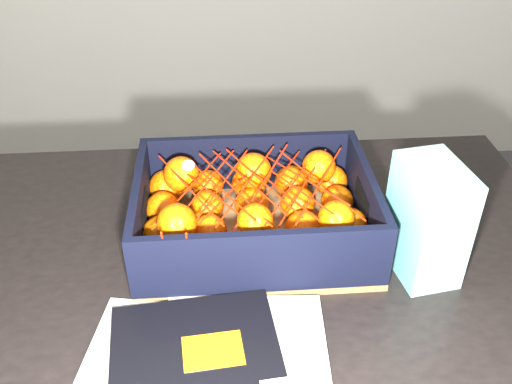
{
  "coord_description": "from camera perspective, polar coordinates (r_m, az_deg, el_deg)",
  "views": [
    {
      "loc": [
        -0.15,
        -0.4,
        1.34
      ],
      "look_at": [
        -0.1,
        0.28,
        0.86
      ],
      "focal_mm": 40.25,
      "sensor_mm": 36.0,
      "label": 1
    }
  ],
  "objects": [
    {
      "name": "table",
      "position": [
        0.92,
        -5.65,
        -13.6
      ],
      "size": [
        1.2,
        0.8,
        0.75
      ],
      "color": "black",
      "rests_on": "ground"
    },
    {
      "name": "clementine_heap",
      "position": [
        0.9,
        -0.33,
        -1.92
      ],
      "size": [
        0.35,
        0.25,
        0.1
      ],
      "color": "#FF5A05",
      "rests_on": "produce_crate"
    },
    {
      "name": "produce_crate",
      "position": [
        0.9,
        -0.15,
        -2.77
      ],
      "size": [
        0.36,
        0.27,
        0.11
      ],
      "color": "olive",
      "rests_on": "table"
    },
    {
      "name": "mesh_net",
      "position": [
        0.86,
        -0.54,
        0.37
      ],
      "size": [
        0.3,
        0.24,
        0.09
      ],
      "color": "red",
      "rests_on": "clementine_heap"
    },
    {
      "name": "retail_carton",
      "position": [
        0.85,
        16.65,
        -2.71
      ],
      "size": [
        0.1,
        0.13,
        0.18
      ],
      "primitive_type": "cube",
      "rotation": [
        0.0,
        0.0,
        0.16
      ],
      "color": "silver",
      "rests_on": "table"
    }
  ]
}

